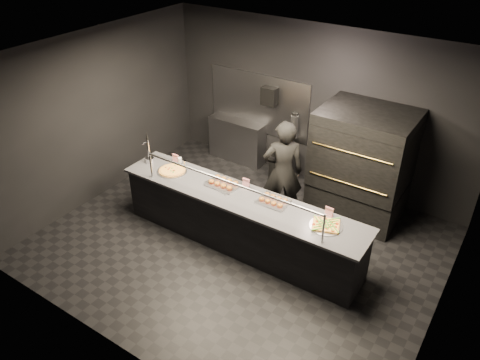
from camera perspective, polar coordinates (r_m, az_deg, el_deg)
The scene contains 15 objects.
room at distance 6.82m, azimuth 0.02°, elevation 2.25°, with size 6.04×6.00×3.00m.
service_counter at distance 7.34m, azimuth -0.04°, elevation -4.99°, with size 4.10×0.78×1.37m.
pizza_oven at distance 8.10m, azimuth 14.62°, elevation 1.94°, with size 1.50×1.23×1.91m.
prep_shelf at distance 9.75m, azimuth -0.35°, elevation 4.88°, with size 1.20×0.35×0.90m, color #99999E.
towel_dispenser at distance 9.02m, azimuth 3.64°, elevation 10.18°, with size 0.30×0.20×0.35m, color black.
fire_extinguisher at distance 8.99m, azimuth 6.61°, elevation 6.53°, with size 0.14×0.14×0.51m.
beer_tap at distance 8.05m, azimuth -11.03°, elevation 3.16°, with size 0.15×0.21×0.57m.
round_pizza at distance 7.79m, azimuth -8.26°, elevation 1.15°, with size 0.50×0.50×0.03m.
slider_tray_a at distance 7.35m, azimuth -2.04°, elevation -0.38°, with size 0.57×0.47×0.08m.
slider_tray_b at distance 6.95m, azimuth 4.08°, elevation -2.52°, with size 0.48×0.37×0.07m.
square_pizza at distance 6.57m, azimuth 10.43°, elevation -5.43°, with size 0.47×0.47×0.05m.
condiment_jar at distance 7.95m, azimuth -7.15°, elevation 2.26°, with size 0.17×0.07×0.11m.
tent_cards at distance 7.27m, azimuth 0.68°, elevation -0.33°, with size 2.95×0.04×0.15m.
trash_bin at distance 9.11m, azimuth 4.88°, elevation 2.06°, with size 0.43×0.43×0.72m, color black.
worker at distance 7.74m, azimuth 5.24°, elevation 0.98°, with size 0.67×0.44×1.83m, color black.
Camera 1 is at (3.25, -4.91, 4.85)m, focal length 35.00 mm.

